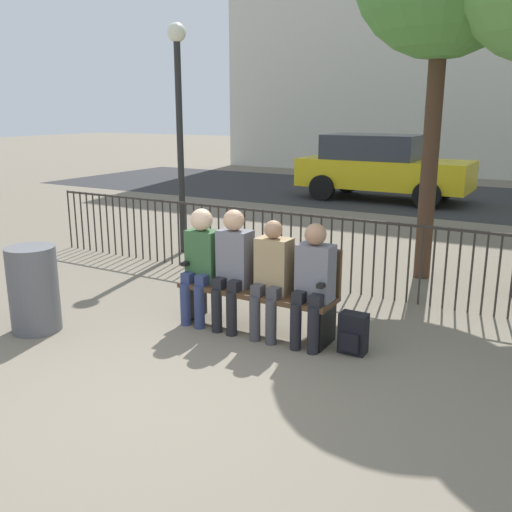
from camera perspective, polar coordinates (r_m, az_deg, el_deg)
ground_plane at (r=4.69m, az=-10.86°, el=-14.15°), size 80.00×80.00×0.00m
park_bench at (r=5.86m, az=0.38°, el=-2.76°), size 1.67×0.45×0.92m
seated_person_0 at (r=6.03m, az=-5.53°, el=-0.27°), size 0.34×0.39×1.23m
seated_person_1 at (r=5.82m, az=-2.34°, el=-0.73°), size 0.34×0.39×1.25m
seated_person_2 at (r=5.61m, az=1.57°, el=-1.78°), size 0.34×0.39×1.19m
seated_person_3 at (r=5.41m, az=5.73°, el=-2.29°), size 0.34×0.39×1.20m
backpack at (r=5.45m, az=9.67°, el=-7.68°), size 0.26×0.20×0.39m
fence_railing at (r=7.23m, az=6.51°, el=1.03°), size 9.01×0.03×0.95m
lamp_post at (r=9.00m, az=-7.73°, el=14.85°), size 0.28×0.28×3.46m
street_surface at (r=15.48m, az=19.41°, el=5.37°), size 24.00×6.00×0.01m
parked_car_0 at (r=14.83m, az=12.39°, el=8.76°), size 4.20×1.94×1.62m
trash_bin at (r=6.25m, az=-21.34°, el=-3.12°), size 0.50×0.50×0.89m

